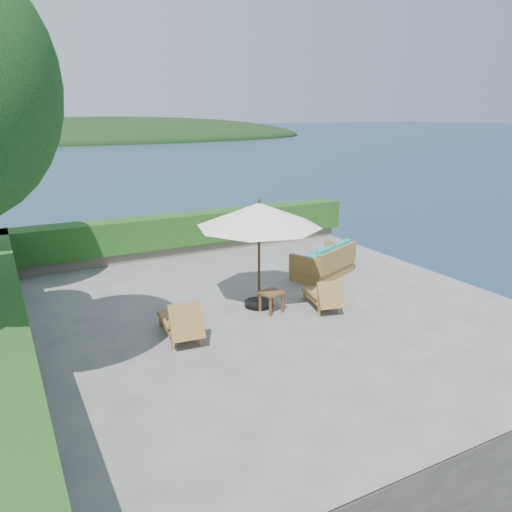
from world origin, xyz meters
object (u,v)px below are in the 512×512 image
side_table (271,295)px  wicker_loveseat (325,263)px  lounge_right (323,295)px  patio_umbrella (259,216)px  lounge_left (181,321)px

side_table → wicker_loveseat: 3.16m
lounge_right → wicker_loveseat: wicker_loveseat is taller
lounge_right → side_table: lounge_right is taller
lounge_right → side_table: 1.28m
side_table → patio_umbrella: bearing=98.9°
lounge_left → lounge_right: bearing=5.7°
lounge_right → wicker_loveseat: size_ratio=0.67×
patio_umbrella → lounge_right: patio_umbrella is taller
lounge_right → side_table: size_ratio=2.65×
patio_umbrella → side_table: patio_umbrella is taller
side_table → lounge_left: bearing=-171.2°
lounge_right → wicker_loveseat: 2.52m
wicker_loveseat → lounge_left: bearing=178.0°
patio_umbrella → side_table: (0.08, -0.48, -1.84)m
side_table → lounge_right: bearing=-18.1°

